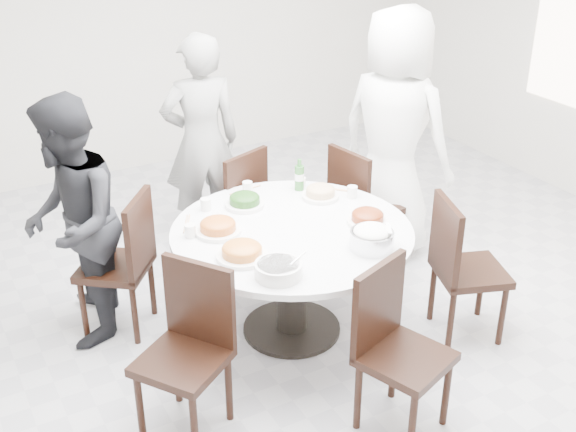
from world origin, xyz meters
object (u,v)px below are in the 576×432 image
chair_sw (182,358)px  rice_bowl (372,240)px  chair_ne (366,206)px  chair_s (406,355)px  diner_left (72,223)px  beverage_bottle (299,175)px  dining_table (292,281)px  chair_nw (115,264)px  chair_n (228,208)px  diner_middle (201,142)px  soup_bowl (278,270)px  diner_right (394,133)px  chair_se (471,269)px

chair_sw → rice_bowl: chair_sw is taller
chair_ne → chair_s: 1.80m
chair_s → diner_left: diner_left is taller
chair_s → beverage_bottle: bearing=61.0°
dining_table → chair_nw: size_ratio=1.58×
dining_table → chair_sw: chair_sw is taller
chair_n → diner_middle: (-0.00, 0.46, 0.37)m
diner_left → soup_bowl: size_ratio=6.09×
soup_bowl → chair_ne: bearing=37.6°
chair_sw → diner_right: 2.54m
chair_se → chair_ne: bearing=22.5°
dining_table → rice_bowl: 0.68m
dining_table → rice_bowl: (0.29, -0.44, 0.43)m
chair_sw → chair_s: size_ratio=1.00×
chair_sw → dining_table: bearing=84.5°
chair_n → soup_bowl: (-0.35, -1.44, 0.32)m
chair_s → beverage_bottle: (0.25, 1.56, 0.39)m
chair_n → beverage_bottle: 0.71m
dining_table → beverage_bottle: size_ratio=6.70×
chair_ne → chair_nw: (-1.90, 0.07, 0.00)m
chair_s → diner_left: 2.15m
chair_sw → diner_left: (-0.24, 1.16, 0.32)m
diner_left → beverage_bottle: size_ratio=7.14×
dining_table → beverage_bottle: (0.33, 0.49, 0.49)m
chair_n → diner_right: diner_right is taller
chair_s → soup_bowl: chair_s is taller
diner_right → chair_nw: bearing=67.9°
chair_s → diner_right: bearing=36.1°
rice_bowl → chair_ne: bearing=56.3°
chair_n → chair_se: 1.83m
diner_middle → chair_n: bearing=98.9°
dining_table → diner_middle: (0.01, 1.45, 0.47)m
diner_middle → beverage_bottle: (0.32, -0.96, 0.02)m
diner_left → rice_bowl: bearing=71.7°
diner_middle → diner_left: diner_middle is taller
soup_bowl → chair_sw: bearing=-173.1°
chair_s → dining_table: bearing=74.7°
dining_table → diner_middle: diner_middle is taller
chair_n → diner_left: (-1.20, -0.35, 0.32)m
dining_table → chair_sw: bearing=-151.1°
chair_sw → soup_bowl: (0.61, 0.07, 0.32)m
chair_nw → chair_n: bearing=149.9°
diner_left → chair_n: bearing=124.3°
diner_right → rice_bowl: 1.47m
chair_ne → chair_nw: bearing=78.8°
chair_s → diner_middle: 2.55m
chair_nw → diner_middle: diner_middle is taller
chair_n → diner_left: diner_left is taller
chair_nw → beverage_bottle: beverage_bottle is taller
soup_bowl → chair_se: bearing=-4.6°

